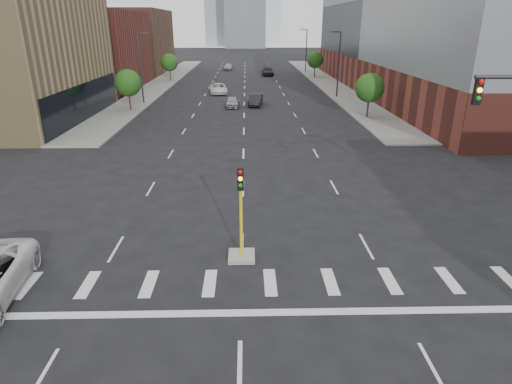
{
  "coord_description": "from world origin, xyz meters",
  "views": [
    {
      "loc": [
        0.27,
        -8.1,
        9.96
      ],
      "look_at": [
        0.7,
        10.89,
        2.5
      ],
      "focal_mm": 30.0,
      "sensor_mm": 36.0,
      "label": 1
    }
  ],
  "objects_px": {
    "median_traffic_signal": "(241,239)",
    "car_distant": "(228,67)",
    "car_far_left": "(218,89)",
    "car_deep_right": "(268,71)",
    "car_near_left": "(233,102)",
    "car_mid_right": "(256,100)"
  },
  "relations": [
    {
      "from": "car_mid_right",
      "to": "car_distant",
      "type": "xyz_separation_m",
      "value": [
        -5.39,
        47.08,
        0.04
      ]
    },
    {
      "from": "car_deep_right",
      "to": "car_near_left",
      "type": "bearing_deg",
      "value": -100.33
    },
    {
      "from": "median_traffic_signal",
      "to": "car_distant",
      "type": "xyz_separation_m",
      "value": [
        -3.89,
        86.51,
        -0.2
      ]
    },
    {
      "from": "car_far_left",
      "to": "car_distant",
      "type": "height_order",
      "value": "car_distant"
    },
    {
      "from": "median_traffic_signal",
      "to": "car_deep_right",
      "type": "relative_size",
      "value": 0.77
    },
    {
      "from": "car_far_left",
      "to": "car_deep_right",
      "type": "xyz_separation_m",
      "value": [
        8.81,
        24.88,
        0.06
      ]
    },
    {
      "from": "median_traffic_signal",
      "to": "car_distant",
      "type": "height_order",
      "value": "median_traffic_signal"
    },
    {
      "from": "median_traffic_signal",
      "to": "car_near_left",
      "type": "xyz_separation_m",
      "value": [
        -1.5,
        38.37,
        -0.29
      ]
    },
    {
      "from": "car_distant",
      "to": "car_near_left",
      "type": "bearing_deg",
      "value": -83.83
    },
    {
      "from": "car_far_left",
      "to": "car_distant",
      "type": "distance_m",
      "value": 36.43
    },
    {
      "from": "car_mid_right",
      "to": "car_distant",
      "type": "height_order",
      "value": "car_distant"
    },
    {
      "from": "car_distant",
      "to": "car_far_left",
      "type": "bearing_deg",
      "value": -86.89
    },
    {
      "from": "car_mid_right",
      "to": "car_near_left",
      "type": "bearing_deg",
      "value": -153.01
    },
    {
      "from": "car_near_left",
      "to": "car_deep_right",
      "type": "bearing_deg",
      "value": 81.82
    },
    {
      "from": "car_deep_right",
      "to": "car_distant",
      "type": "distance_m",
      "value": 14.44
    },
    {
      "from": "car_near_left",
      "to": "car_far_left",
      "type": "bearing_deg",
      "value": 103.73
    },
    {
      "from": "car_far_left",
      "to": "car_distant",
      "type": "bearing_deg",
      "value": 83.12
    },
    {
      "from": "car_near_left",
      "to": "median_traffic_signal",
      "type": "bearing_deg",
      "value": -86.2
    },
    {
      "from": "car_deep_right",
      "to": "car_distant",
      "type": "bearing_deg",
      "value": 126.3
    },
    {
      "from": "car_deep_right",
      "to": "car_far_left",
      "type": "bearing_deg",
      "value": -110.09
    },
    {
      "from": "median_traffic_signal",
      "to": "car_deep_right",
      "type": "bearing_deg",
      "value": 86.35
    },
    {
      "from": "car_far_left",
      "to": "car_distant",
      "type": "xyz_separation_m",
      "value": [
        0.14,
        36.43,
        0.01
      ]
    }
  ]
}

